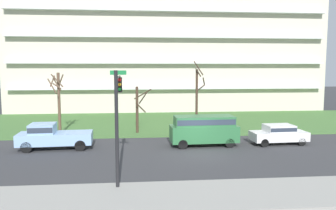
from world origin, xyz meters
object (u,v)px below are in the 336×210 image
object	(u,v)px
van_green_near_left	(204,128)
traffic_signal_mast	(118,106)
pickup_blue_center_right	(52,136)
tree_center	(197,98)
tree_far_left	(58,99)
tree_left	(138,108)
sedan_white_center_left	(279,133)

from	to	relation	value
van_green_near_left	traffic_signal_mast	world-z (taller)	traffic_signal_mast
van_green_near_left	pickup_blue_center_right	xyz separation A→B (m)	(-11.55, -0.01, -0.38)
tree_center	traffic_signal_mast	bearing A→B (deg)	-117.13
tree_far_left	tree_left	distance (m)	7.21
tree_left	sedan_white_center_left	world-z (taller)	tree_left
tree_far_left	pickup_blue_center_right	size ratio (longest dim) A/B	1.03
sedan_white_center_left	pickup_blue_center_right	size ratio (longest dim) A/B	0.82
tree_center	pickup_blue_center_right	size ratio (longest dim) A/B	1.22
tree_center	pickup_blue_center_right	world-z (taller)	tree_center
pickup_blue_center_right	tree_center	bearing A→B (deg)	-159.07
van_green_near_left	sedan_white_center_left	bearing A→B (deg)	178.14
tree_far_left	tree_left	size ratio (longest dim) A/B	1.30
pickup_blue_center_right	traffic_signal_mast	xyz separation A→B (m)	(5.33, -7.65, 3.04)
sedan_white_center_left	tree_far_left	bearing A→B (deg)	-19.80
tree_far_left	tree_center	size ratio (longest dim) A/B	0.84
van_green_near_left	pickup_blue_center_right	world-z (taller)	van_green_near_left
van_green_near_left	tree_far_left	bearing A→B (deg)	-26.23
tree_center	van_green_near_left	size ratio (longest dim) A/B	1.27
tree_center	pickup_blue_center_right	xyz separation A→B (m)	(-11.95, -5.28, -2.28)
tree_center	traffic_signal_mast	size ratio (longest dim) A/B	1.12
tree_center	traffic_signal_mast	xyz separation A→B (m)	(-6.62, -12.93, 0.75)
sedan_white_center_left	pickup_blue_center_right	distance (m)	17.62
pickup_blue_center_right	traffic_signal_mast	distance (m)	9.80
traffic_signal_mast	tree_far_left	bearing A→B (deg)	114.44
sedan_white_center_left	van_green_near_left	bearing A→B (deg)	-2.96
van_green_near_left	traffic_signal_mast	xyz separation A→B (m)	(-6.22, -7.66, 2.66)
tree_far_left	tree_center	bearing A→B (deg)	-1.20
tree_far_left	traffic_signal_mast	bearing A→B (deg)	-65.56
tree_center	tree_far_left	bearing A→B (deg)	178.80
tree_left	pickup_blue_center_right	xyz separation A→B (m)	(-6.48, -5.64, -1.36)
tree_far_left	van_green_near_left	xyz separation A→B (m)	(12.22, -5.53, -1.85)
sedan_white_center_left	pickup_blue_center_right	xyz separation A→B (m)	(-17.62, -0.01, 0.14)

